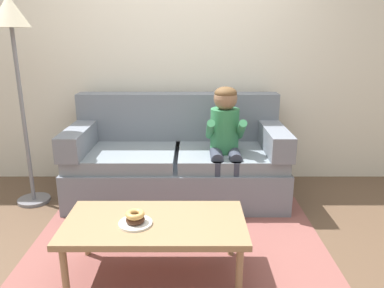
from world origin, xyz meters
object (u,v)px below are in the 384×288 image
floor_lamp (13,37)px  couch (177,162)px  person_child (225,136)px  donut (135,220)px  coffee_table (155,226)px

floor_lamp → couch: bearing=6.3°
person_child → donut: size_ratio=9.18×
coffee_table → person_child: (0.54, 1.09, 0.30)m
couch → donut: size_ratio=16.79×
coffee_table → person_child: 1.25m
person_child → floor_lamp: size_ratio=0.59×
couch → floor_lamp: bearing=-173.7°
person_child → floor_lamp: bearing=178.1°
coffee_table → floor_lamp: 2.07m
coffee_table → floor_lamp: (-1.28, 1.15, 1.16)m
floor_lamp → coffee_table: bearing=-41.9°
coffee_table → person_child: size_ratio=1.05×
couch → floor_lamp: size_ratio=1.08×
donut → coffee_table: bearing=20.8°
couch → person_child: (0.44, -0.21, 0.32)m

